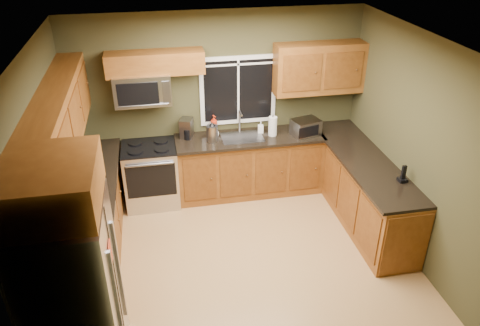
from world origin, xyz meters
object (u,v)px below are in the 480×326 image
object	(u,v)px
refrigerator	(75,296)
toaster_oven	(306,128)
soap_bottle_c	(215,132)
coffee_maker	(187,129)
soap_bottle_b	(261,127)
microwave	(142,89)
soap_bottle_a	(214,124)
range	(151,174)
paper_towel_roll	(273,126)
kettle	(212,133)
cordless_phone	(403,177)

from	to	relation	value
refrigerator	toaster_oven	distance (m)	4.00
refrigerator	soap_bottle_c	xyz separation A→B (m)	(1.65, 2.86, 0.12)
toaster_oven	coffee_maker	xyz separation A→B (m)	(-1.71, 0.26, 0.01)
toaster_oven	soap_bottle_b	size ratio (longest dim) A/B	2.57
toaster_oven	microwave	bearing A→B (deg)	174.37
soap_bottle_a	soap_bottle_c	xyz separation A→B (m)	(-0.01, -0.14, -0.06)
refrigerator	range	bearing A→B (deg)	76.03
paper_towel_roll	soap_bottle_c	size ratio (longest dim) A/B	1.92
soap_bottle_b	toaster_oven	bearing A→B (deg)	-18.23
range	microwave	bearing A→B (deg)	90.02
microwave	soap_bottle_a	distance (m)	1.17
refrigerator	coffee_maker	xyz separation A→B (m)	(1.25, 2.94, 0.17)
range	coffee_maker	size ratio (longest dim) A/B	3.33
refrigerator	range	size ratio (longest dim) A/B	1.92
coffee_maker	soap_bottle_c	size ratio (longest dim) A/B	1.70
soap_bottle_c	soap_bottle_a	bearing A→B (deg)	84.22
range	soap_bottle_b	size ratio (longest dim) A/B	5.37
kettle	range	bearing A→B (deg)	177.73
toaster_oven	kettle	size ratio (longest dim) A/B	1.51
coffee_maker	soap_bottle_a	bearing A→B (deg)	8.45
coffee_maker	soap_bottle_c	world-z (taller)	coffee_maker
paper_towel_roll	kettle	bearing A→B (deg)	-177.77
paper_towel_roll	soap_bottle_b	size ratio (longest dim) A/B	1.82
paper_towel_roll	range	bearing A→B (deg)	179.96
range	cordless_phone	world-z (taller)	cordless_phone
soap_bottle_c	paper_towel_roll	bearing A→B (deg)	-5.91
soap_bottle_a	paper_towel_roll	bearing A→B (deg)	-15.62
soap_bottle_a	cordless_phone	bearing A→B (deg)	-41.36
microwave	paper_towel_roll	bearing A→B (deg)	-4.36
refrigerator	range	xyz separation A→B (m)	(0.69, 2.77, -0.43)
paper_towel_roll	soap_bottle_a	size ratio (longest dim) A/B	1.13
coffee_maker	microwave	bearing A→B (deg)	-176.58
coffee_maker	soap_bottle_c	distance (m)	0.40
toaster_oven	paper_towel_roll	bearing A→B (deg)	169.60
toaster_oven	soap_bottle_c	xyz separation A→B (m)	(-1.32, 0.17, -0.04)
kettle	soap_bottle_c	world-z (taller)	kettle
paper_towel_roll	cordless_phone	distance (m)	2.00
kettle	paper_towel_roll	distance (m)	0.89
toaster_oven	refrigerator	bearing A→B (deg)	-137.87
microwave	cordless_phone	distance (m)	3.56
refrigerator	soap_bottle_b	xyz separation A→B (m)	(2.34, 2.89, 0.13)
range	kettle	bearing A→B (deg)	-2.27
kettle	cordless_phone	world-z (taller)	kettle
range	toaster_oven	distance (m)	2.35
paper_towel_roll	soap_bottle_a	distance (m)	0.86
coffee_maker	paper_towel_roll	xyz separation A→B (m)	(1.24, -0.17, 0.01)
soap_bottle_a	range	bearing A→B (deg)	-166.67
soap_bottle_a	microwave	bearing A→B (deg)	-174.46
paper_towel_roll	microwave	bearing A→B (deg)	175.64
range	soap_bottle_c	distance (m)	1.11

